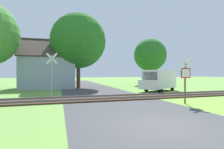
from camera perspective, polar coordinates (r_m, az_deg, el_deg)
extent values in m
plane|color=#6B9942|center=(6.62, 17.40, -16.17)|extent=(160.00, 160.00, 0.00)
cube|color=#424244|center=(8.30, 9.41, -12.74)|extent=(6.72, 80.00, 0.01)
cube|color=#422D1E|center=(13.10, -0.83, -7.71)|extent=(60.00, 2.60, 0.10)
cube|color=slate|center=(13.77, -1.66, -6.85)|extent=(60.00, 0.08, 0.12)
cube|color=slate|center=(12.40, 0.09, -7.65)|extent=(60.00, 0.08, 0.12)
cylinder|color=brown|center=(11.68, 22.75, -2.58)|extent=(0.10, 0.10, 2.58)
cube|color=red|center=(11.61, 22.90, 0.43)|extent=(0.59, 0.15, 0.60)
cube|color=white|center=(11.59, 22.96, 0.43)|extent=(0.48, 0.11, 0.49)
cube|color=white|center=(11.63, 22.91, 3.04)|extent=(0.86, 0.21, 0.88)
cube|color=white|center=(11.63, 22.91, 3.04)|extent=(0.86, 0.21, 0.88)
cylinder|color=#9E9EA5|center=(14.28, -19.11, -0.61)|extent=(0.09, 0.09, 3.30)
cube|color=white|center=(14.38, -19.07, 4.97)|extent=(0.87, 0.19, 0.88)
cube|color=white|center=(14.38, -19.07, 4.97)|extent=(0.87, 0.19, 0.88)
cube|color=#99A3B7|center=(24.38, -19.93, 0.54)|extent=(6.33, 6.24, 3.96)
cube|color=#473833|center=(23.06, -20.18, 8.32)|extent=(6.63, 3.54, 2.63)
cube|color=#473833|center=(26.12, -19.74, 7.38)|extent=(6.63, 3.54, 2.63)
cube|color=brown|center=(24.57, -15.87, 8.30)|extent=(0.50, 0.50, 1.10)
cylinder|color=#513823|center=(30.23, 12.31, -0.42)|extent=(0.40, 0.40, 2.98)
sphere|color=#286B23|center=(30.39, 12.31, 6.27)|extent=(5.46, 5.46, 5.46)
cylinder|color=#513823|center=(22.97, -10.92, -0.10)|extent=(0.48, 0.48, 3.43)
sphere|color=#286B23|center=(23.35, -10.94, 10.69)|extent=(7.08, 7.08, 7.08)
cube|color=white|center=(19.41, 15.31, -1.43)|extent=(4.58, 3.78, 1.90)
cube|color=white|center=(17.29, 11.61, -3.30)|extent=(1.53, 1.91, 0.90)
cube|color=#19232D|center=(17.57, 12.22, -0.52)|extent=(0.86, 1.41, 0.85)
cube|color=navy|center=(19.87, 12.85, -2.35)|extent=(3.25, 1.95, 0.16)
cylinder|color=black|center=(18.59, 11.15, -4.43)|extent=(0.68, 0.50, 0.68)
cylinder|color=black|center=(17.84, 15.45, -4.64)|extent=(0.68, 0.50, 0.68)
cylinder|color=black|center=(21.08, 15.18, -3.88)|extent=(0.68, 0.50, 0.68)
cylinder|color=black|center=(20.42, 19.08, -4.02)|extent=(0.68, 0.50, 0.68)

